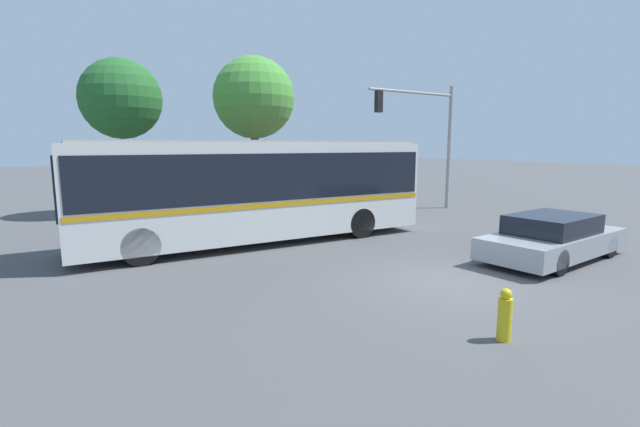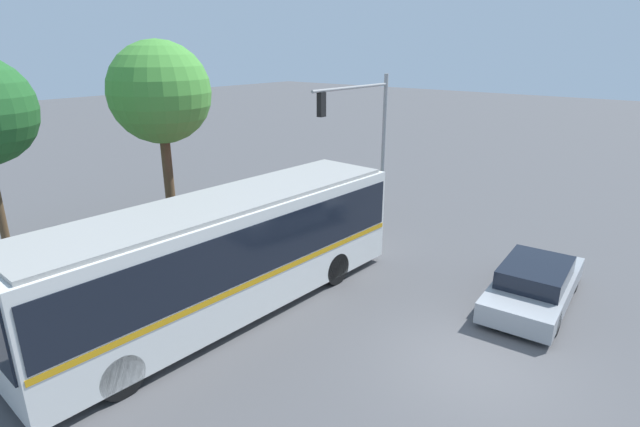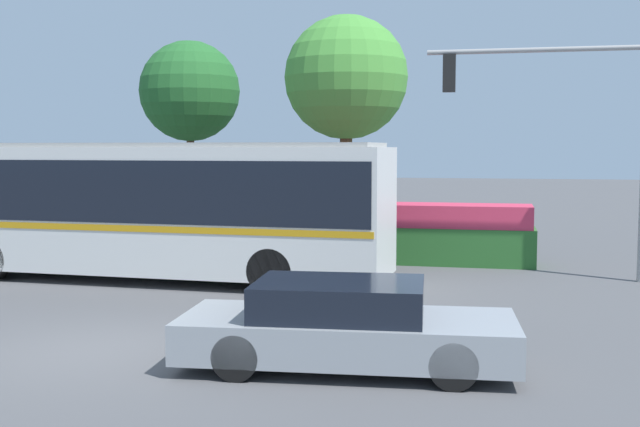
{
  "view_description": "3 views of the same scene",
  "coord_description": "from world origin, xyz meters",
  "px_view_note": "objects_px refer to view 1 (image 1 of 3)",
  "views": [
    {
      "loc": [
        -7.82,
        -6.75,
        3.1
      ],
      "look_at": [
        -1.72,
        2.76,
        1.36
      ],
      "focal_mm": 25.14,
      "sensor_mm": 36.0,
      "label": 1
    },
    {
      "loc": [
        -9.69,
        -3.39,
        6.96
      ],
      "look_at": [
        2.09,
        6.19,
        1.82
      ],
      "focal_mm": 27.73,
      "sensor_mm": 36.0,
      "label": 2
    },
    {
      "loc": [
        5.91,
        -10.93,
        3.13
      ],
      "look_at": [
        2.46,
        4.71,
        1.78
      ],
      "focal_mm": 44.01,
      "sensor_mm": 36.0,
      "label": 3
    }
  ],
  "objects_px": {
    "street_tree_left": "(121,99)",
    "sedan_foreground": "(553,238)",
    "city_bus": "(258,185)",
    "street_tree_centre": "(254,98)",
    "traffic_light_pole": "(429,128)",
    "fire_hydrant": "(505,316)"
  },
  "relations": [
    {
      "from": "sedan_foreground",
      "to": "street_tree_centre",
      "type": "relative_size",
      "value": 0.67
    },
    {
      "from": "traffic_light_pole",
      "to": "fire_hydrant",
      "type": "relative_size",
      "value": 6.81
    },
    {
      "from": "street_tree_left",
      "to": "fire_hydrant",
      "type": "height_order",
      "value": "street_tree_left"
    },
    {
      "from": "street_tree_left",
      "to": "sedan_foreground",
      "type": "bearing_deg",
      "value": -60.98
    },
    {
      "from": "sedan_foreground",
      "to": "street_tree_centre",
      "type": "bearing_deg",
      "value": 96.22
    },
    {
      "from": "street_tree_centre",
      "to": "sedan_foreground",
      "type": "bearing_deg",
      "value": -79.49
    },
    {
      "from": "sedan_foreground",
      "to": "traffic_light_pole",
      "type": "height_order",
      "value": "traffic_light_pole"
    },
    {
      "from": "street_tree_left",
      "to": "street_tree_centre",
      "type": "relative_size",
      "value": 0.94
    },
    {
      "from": "city_bus",
      "to": "traffic_light_pole",
      "type": "distance_m",
      "value": 10.21
    },
    {
      "from": "traffic_light_pole",
      "to": "street_tree_centre",
      "type": "bearing_deg",
      "value": -37.87
    },
    {
      "from": "city_bus",
      "to": "traffic_light_pole",
      "type": "bearing_deg",
      "value": -165.25
    },
    {
      "from": "sedan_foreground",
      "to": "traffic_light_pole",
      "type": "distance_m",
      "value": 9.97
    },
    {
      "from": "city_bus",
      "to": "sedan_foreground",
      "type": "distance_m",
      "value": 8.67
    },
    {
      "from": "sedan_foreground",
      "to": "street_tree_centre",
      "type": "xyz_separation_m",
      "value": [
        -2.53,
        13.61,
        4.69
      ]
    },
    {
      "from": "city_bus",
      "to": "street_tree_left",
      "type": "xyz_separation_m",
      "value": [
        -2.49,
        8.48,
        3.2
      ]
    },
    {
      "from": "traffic_light_pole",
      "to": "sedan_foreground",
      "type": "bearing_deg",
      "value": 64.76
    },
    {
      "from": "street_tree_left",
      "to": "street_tree_centre",
      "type": "height_order",
      "value": "street_tree_centre"
    },
    {
      "from": "street_tree_left",
      "to": "traffic_light_pole",
      "type": "bearing_deg",
      "value": -27.31
    },
    {
      "from": "traffic_light_pole",
      "to": "fire_hydrant",
      "type": "xyz_separation_m",
      "value": [
        -9.61,
        -10.99,
        -3.45
      ]
    },
    {
      "from": "city_bus",
      "to": "street_tree_left",
      "type": "height_order",
      "value": "street_tree_left"
    },
    {
      "from": "street_tree_left",
      "to": "fire_hydrant",
      "type": "bearing_deg",
      "value": -81.31
    },
    {
      "from": "sedan_foreground",
      "to": "street_tree_centre",
      "type": "height_order",
      "value": "street_tree_centre"
    }
  ]
}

